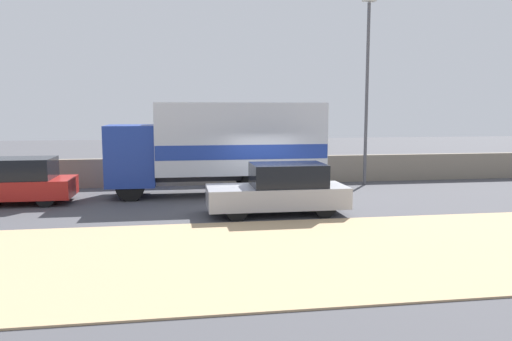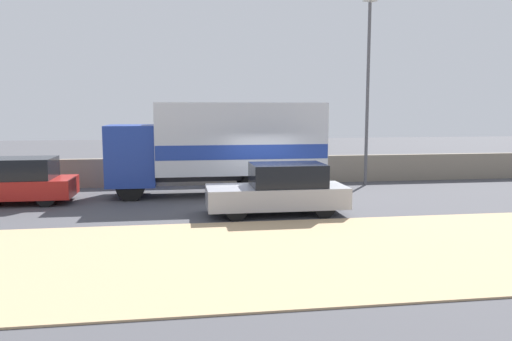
% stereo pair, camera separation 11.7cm
% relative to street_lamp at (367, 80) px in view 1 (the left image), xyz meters
% --- Properties ---
extents(ground_plane, '(80.00, 80.00, 0.00)m').
position_rel_street_lamp_xyz_m(ground_plane, '(-5.10, -4.40, -4.62)').
color(ground_plane, '#47474C').
extents(dirt_shoulder_foreground, '(60.00, 6.59, 0.04)m').
position_rel_street_lamp_xyz_m(dirt_shoulder_foreground, '(-5.10, -9.88, -4.60)').
color(dirt_shoulder_foreground, tan).
rests_on(dirt_shoulder_foreground, ground_plane).
extents(stone_wall_backdrop, '(60.00, 0.35, 1.23)m').
position_rel_street_lamp_xyz_m(stone_wall_backdrop, '(-5.10, 1.16, -4.00)').
color(stone_wall_backdrop, gray).
rests_on(stone_wall_backdrop, ground_plane).
extents(street_lamp, '(0.56, 0.28, 8.11)m').
position_rel_street_lamp_xyz_m(street_lamp, '(0.00, 0.00, 0.00)').
color(street_lamp, '#4C4C51').
rests_on(street_lamp, ground_plane).
extents(box_truck, '(8.30, 2.53, 3.59)m').
position_rel_street_lamp_xyz_m(box_truck, '(-6.38, -1.47, -2.63)').
color(box_truck, navy).
rests_on(box_truck, ground_plane).
extents(car_hatchback, '(4.43, 1.76, 1.63)m').
position_rel_street_lamp_xyz_m(car_hatchback, '(-4.98, -5.52, -3.82)').
color(car_hatchback, '#9E9EA3').
rests_on(car_hatchback, ground_plane).
extents(car_sedan_second, '(4.15, 1.89, 1.63)m').
position_rel_street_lamp_xyz_m(car_sedan_second, '(-13.89, -2.31, -3.83)').
color(car_sedan_second, '#B21E19').
rests_on(car_sedan_second, ground_plane).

